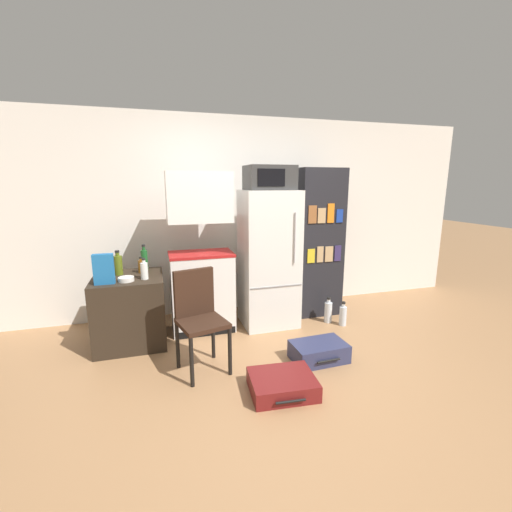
# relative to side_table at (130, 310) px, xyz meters

# --- Properties ---
(ground_plane) EXTENTS (24.00, 24.00, 0.00)m
(ground_plane) POSITION_rel_side_table_xyz_m (1.38, -1.24, -0.37)
(ground_plane) COLOR #A3754C
(wall_back) EXTENTS (6.40, 0.10, 2.55)m
(wall_back) POSITION_rel_side_table_xyz_m (1.58, 0.76, 0.90)
(wall_back) COLOR white
(wall_back) RESTS_ON ground_plane
(side_table) EXTENTS (0.71, 0.71, 0.75)m
(side_table) POSITION_rel_side_table_xyz_m (0.00, 0.00, 0.00)
(side_table) COLOR #2D2319
(side_table) RESTS_ON ground_plane
(kitchen_hutch) EXTENTS (0.73, 0.46, 1.84)m
(kitchen_hutch) POSITION_rel_side_table_xyz_m (0.80, 0.13, 0.46)
(kitchen_hutch) COLOR white
(kitchen_hutch) RESTS_ON ground_plane
(refrigerator) EXTENTS (0.65, 0.59, 1.63)m
(refrigerator) POSITION_rel_side_table_xyz_m (1.60, 0.07, 0.44)
(refrigerator) COLOR silver
(refrigerator) RESTS_ON ground_plane
(microwave) EXTENTS (0.54, 0.43, 0.28)m
(microwave) POSITION_rel_side_table_xyz_m (1.60, 0.07, 1.40)
(microwave) COLOR #333333
(microwave) RESTS_ON refrigerator
(bookshelf) EXTENTS (0.59, 0.31, 1.90)m
(bookshelf) POSITION_rel_side_table_xyz_m (2.33, 0.20, 0.58)
(bookshelf) COLOR black
(bookshelf) RESTS_ON ground_plane
(bottle_amber_beer) EXTENTS (0.07, 0.07, 0.18)m
(bottle_amber_beer) POSITION_rel_side_table_xyz_m (0.14, 0.12, 0.45)
(bottle_amber_beer) COLOR brown
(bottle_amber_beer) RESTS_ON side_table
(bottle_olive_oil) EXTENTS (0.09, 0.09, 0.27)m
(bottle_olive_oil) POSITION_rel_side_table_xyz_m (-0.09, 0.11, 0.48)
(bottle_olive_oil) COLOR #566619
(bottle_olive_oil) RESTS_ON side_table
(bottle_milk_white) EXTENTS (0.07, 0.07, 0.22)m
(bottle_milk_white) POSITION_rel_side_table_xyz_m (0.18, -0.15, 0.47)
(bottle_milk_white) COLOR white
(bottle_milk_white) RESTS_ON side_table
(bottle_green_tall) EXTENTS (0.07, 0.07, 0.29)m
(bottle_green_tall) POSITION_rel_side_table_xyz_m (0.17, 0.24, 0.50)
(bottle_green_tall) COLOR #1E6028
(bottle_green_tall) RESTS_ON side_table
(bowl) EXTENTS (0.16, 0.16, 0.04)m
(bowl) POSITION_rel_side_table_xyz_m (-0.00, -0.18, 0.39)
(bowl) COLOR silver
(bowl) RESTS_ON side_table
(cereal_box) EXTENTS (0.19, 0.07, 0.30)m
(cereal_box) POSITION_rel_side_table_xyz_m (-0.19, -0.22, 0.52)
(cereal_box) COLOR #1E66A8
(cereal_box) RESTS_ON side_table
(chair) EXTENTS (0.49, 0.49, 0.94)m
(chair) POSITION_rel_side_table_xyz_m (0.65, -0.73, 0.19)
(chair) COLOR black
(chair) RESTS_ON ground_plane
(suitcase_large_flat) EXTENTS (0.57, 0.49, 0.14)m
(suitcase_large_flat) POSITION_rel_side_table_xyz_m (1.25, -1.34, -0.30)
(suitcase_large_flat) COLOR maroon
(suitcase_large_flat) RESTS_ON ground_plane
(suitcase_small_flat) EXTENTS (0.54, 0.38, 0.18)m
(suitcase_small_flat) POSITION_rel_side_table_xyz_m (1.79, -0.94, -0.28)
(suitcase_small_flat) COLOR navy
(suitcase_small_flat) RESTS_ON ground_plane
(water_bottle_front) EXTENTS (0.09, 0.09, 0.33)m
(water_bottle_front) POSITION_rel_side_table_xyz_m (2.33, -0.12, -0.24)
(water_bottle_front) COLOR silver
(water_bottle_front) RESTS_ON ground_plane
(water_bottle_middle) EXTENTS (0.09, 0.09, 0.30)m
(water_bottle_middle) POSITION_rel_side_table_xyz_m (2.45, -0.26, -0.25)
(water_bottle_middle) COLOR silver
(water_bottle_middle) RESTS_ON ground_plane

